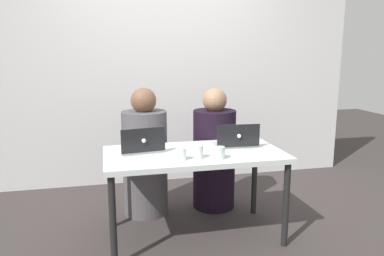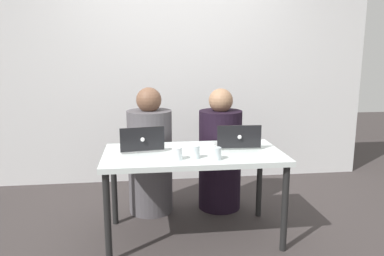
{
  "view_description": "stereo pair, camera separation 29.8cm",
  "coord_description": "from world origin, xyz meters",
  "px_view_note": "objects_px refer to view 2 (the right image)",
  "views": [
    {
      "loc": [
        -0.67,
        -2.79,
        1.49
      ],
      "look_at": [
        0.0,
        0.07,
        0.9
      ],
      "focal_mm": 35.0,
      "sensor_mm": 36.0,
      "label": 1
    },
    {
      "loc": [
        -0.37,
        -2.85,
        1.49
      ],
      "look_at": [
        0.0,
        0.07,
        0.9
      ],
      "focal_mm": 35.0,
      "sensor_mm": 36.0,
      "label": 2
    }
  ],
  "objects_px": {
    "water_glass_left": "(177,154)",
    "water_glass_center": "(195,153)",
    "laptop_back_right": "(237,143)",
    "water_glass_right": "(216,154)",
    "person_on_left": "(150,158)",
    "person_on_right": "(220,156)",
    "laptop_back_left": "(141,145)"
  },
  "relations": [
    {
      "from": "person_on_right",
      "to": "laptop_back_right",
      "type": "height_order",
      "value": "person_on_right"
    },
    {
      "from": "laptop_back_left",
      "to": "water_glass_left",
      "type": "xyz_separation_m",
      "value": [
        0.26,
        -0.29,
        -0.0
      ]
    },
    {
      "from": "person_on_left",
      "to": "laptop_back_left",
      "type": "xyz_separation_m",
      "value": [
        -0.07,
        -0.48,
        0.24
      ]
    },
    {
      "from": "person_on_left",
      "to": "water_glass_right",
      "type": "distance_m",
      "value": 0.96
    },
    {
      "from": "person_on_left",
      "to": "water_glass_right",
      "type": "height_order",
      "value": "person_on_left"
    },
    {
      "from": "person_on_right",
      "to": "water_glass_right",
      "type": "height_order",
      "value": "person_on_right"
    },
    {
      "from": "water_glass_center",
      "to": "laptop_back_left",
      "type": "bearing_deg",
      "value": 145.83
    },
    {
      "from": "person_on_left",
      "to": "person_on_right",
      "type": "xyz_separation_m",
      "value": [
        0.67,
        0.0,
        -0.01
      ]
    },
    {
      "from": "person_on_right",
      "to": "laptop_back_left",
      "type": "distance_m",
      "value": 0.92
    },
    {
      "from": "laptop_back_left",
      "to": "laptop_back_right",
      "type": "bearing_deg",
      "value": 171.29
    },
    {
      "from": "laptop_back_left",
      "to": "laptop_back_right",
      "type": "distance_m",
      "value": 0.79
    },
    {
      "from": "water_glass_left",
      "to": "water_glass_center",
      "type": "bearing_deg",
      "value": 8.71
    },
    {
      "from": "laptop_back_right",
      "to": "water_glass_left",
      "type": "xyz_separation_m",
      "value": [
        -0.53,
        -0.29,
        -0.0
      ]
    },
    {
      "from": "person_on_right",
      "to": "water_glass_left",
      "type": "distance_m",
      "value": 0.94
    },
    {
      "from": "laptop_back_left",
      "to": "water_glass_left",
      "type": "distance_m",
      "value": 0.39
    },
    {
      "from": "laptop_back_left",
      "to": "water_glass_left",
      "type": "height_order",
      "value": "laptop_back_left"
    },
    {
      "from": "laptop_back_left",
      "to": "person_on_right",
      "type": "bearing_deg",
      "value": -155.73
    },
    {
      "from": "person_on_left",
      "to": "water_glass_center",
      "type": "height_order",
      "value": "person_on_left"
    },
    {
      "from": "person_on_left",
      "to": "person_on_right",
      "type": "height_order",
      "value": "person_on_left"
    },
    {
      "from": "laptop_back_left",
      "to": "water_glass_right",
      "type": "distance_m",
      "value": 0.64
    },
    {
      "from": "person_on_left",
      "to": "laptop_back_left",
      "type": "height_order",
      "value": "person_on_left"
    },
    {
      "from": "person_on_right",
      "to": "laptop_back_right",
      "type": "relative_size",
      "value": 3.17
    },
    {
      "from": "water_glass_right",
      "to": "laptop_back_right",
      "type": "bearing_deg",
      "value": 53.05
    },
    {
      "from": "person_on_right",
      "to": "water_glass_center",
      "type": "bearing_deg",
      "value": 54.41
    },
    {
      "from": "laptop_back_left",
      "to": "water_glass_right",
      "type": "bearing_deg",
      "value": 141.22
    },
    {
      "from": "person_on_left",
      "to": "water_glass_left",
      "type": "bearing_deg",
      "value": 111.21
    },
    {
      "from": "person_on_left",
      "to": "water_glass_center",
      "type": "bearing_deg",
      "value": 120.85
    },
    {
      "from": "water_glass_right",
      "to": "water_glass_left",
      "type": "xyz_separation_m",
      "value": [
        -0.29,
        0.03,
        0.0
      ]
    },
    {
      "from": "water_glass_center",
      "to": "laptop_back_right",
      "type": "bearing_deg",
      "value": 34.37
    },
    {
      "from": "water_glass_right",
      "to": "water_glass_center",
      "type": "relative_size",
      "value": 0.95
    },
    {
      "from": "person_on_right",
      "to": "water_glass_left",
      "type": "height_order",
      "value": "person_on_right"
    },
    {
      "from": "laptop_back_right",
      "to": "water_glass_right",
      "type": "distance_m",
      "value": 0.4
    }
  ]
}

